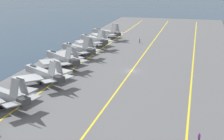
# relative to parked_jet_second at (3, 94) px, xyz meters

# --- Properties ---
(ground_plane) EXTENTS (2000.00, 2000.00, 0.00)m
(ground_plane) POSITION_rel_parked_jet_second_xyz_m (30.10, -18.64, -2.85)
(ground_plane) COLOR #23384C
(carrier_deck) EXTENTS (221.06, 55.68, 0.40)m
(carrier_deck) POSITION_rel_parked_jet_second_xyz_m (30.10, -18.64, -2.65)
(carrier_deck) COLOR #565659
(carrier_deck) RESTS_ON ground
(deck_stripe_foul_line) EXTENTS (198.95, 1.58, 0.01)m
(deck_stripe_foul_line) POSITION_rel_parked_jet_second_xyz_m (30.10, -33.95, -2.45)
(deck_stripe_foul_line) COLOR yellow
(deck_stripe_foul_line) RESTS_ON carrier_deck
(deck_stripe_centerline) EXTENTS (198.95, 0.36, 0.01)m
(deck_stripe_centerline) POSITION_rel_parked_jet_second_xyz_m (30.10, -18.64, -2.45)
(deck_stripe_centerline) COLOR yellow
(deck_stripe_centerline) RESTS_ON carrier_deck
(deck_stripe_edge_line) EXTENTS (198.93, 3.43, 0.01)m
(deck_stripe_edge_line) POSITION_rel_parked_jet_second_xyz_m (30.10, -3.33, -2.45)
(deck_stripe_edge_line) COLOR yellow
(deck_stripe_edge_line) RESTS_ON carrier_deck
(parked_jet_second) EXTENTS (13.63, 15.05, 6.62)m
(parked_jet_second) POSITION_rel_parked_jet_second_xyz_m (0.00, 0.00, 0.00)
(parked_jet_second) COLOR gray
(parked_jet_second) RESTS_ON carrier_deck
(parked_jet_third) EXTENTS (13.87, 15.55, 6.23)m
(parked_jet_third) POSITION_rel_parked_jet_second_xyz_m (15.20, -0.81, -0.11)
(parked_jet_third) COLOR #9EA3A8
(parked_jet_third) RESTS_ON carrier_deck
(parked_jet_fourth) EXTENTS (13.60, 15.69, 6.24)m
(parked_jet_fourth) POSITION_rel_parked_jet_second_xyz_m (30.04, 0.88, -0.06)
(parked_jet_fourth) COLOR #93999E
(parked_jet_fourth) RESTS_ON carrier_deck
(parked_jet_fifth) EXTENTS (12.71, 15.09, 6.44)m
(parked_jet_fifth) POSITION_rel_parked_jet_second_xyz_m (42.53, 0.77, -0.13)
(parked_jet_fifth) COLOR #93999E
(parked_jet_fifth) RESTS_ON carrier_deck
(parked_jet_sixth) EXTENTS (13.30, 14.78, 6.44)m
(parked_jet_sixth) POSITION_rel_parked_jet_second_xyz_m (56.66, 0.10, 0.23)
(parked_jet_sixth) COLOR #9EA3A8
(parked_jet_sixth) RESTS_ON carrier_deck
(parked_jet_seventh) EXTENTS (12.59, 15.50, 6.30)m
(parked_jet_seventh) POSITION_rel_parked_jet_second_xyz_m (72.96, 0.10, -0.02)
(parked_jet_seventh) COLOR #A8AAAF
(parked_jet_seventh) RESTS_ON carrier_deck
(crew_purple_vest) EXTENTS (0.28, 0.39, 1.75)m
(crew_purple_vest) POSITION_rel_parked_jet_second_xyz_m (-6.06, -35.98, -1.49)
(crew_purple_vest) COLOR #232328
(crew_purple_vest) RESTS_ON carrier_deck
(crew_green_vest) EXTENTS (0.42, 0.33, 1.81)m
(crew_green_vest) POSITION_rel_parked_jet_second_xyz_m (67.29, -14.32, -1.46)
(crew_green_vest) COLOR #232328
(crew_green_vest) RESTS_ON carrier_deck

